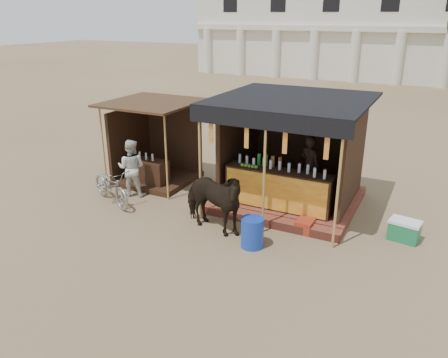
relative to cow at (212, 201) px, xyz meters
The scene contains 10 objects.
ground 1.31m from the cow, 88.42° to the right, with size 120.00×120.00×0.00m, color #846B4C.
main_stall 2.54m from the cow, 65.44° to the left, with size 3.60×3.61×2.78m.
secondary_stall 3.82m from the cow, 145.29° to the left, with size 2.40×2.40×2.38m.
cow is the anchor object (origin of this frame).
motorbike 3.14m from the cow, behind, with size 0.64×1.82×0.96m, color gray.
bystander 3.11m from the cow, 162.43° to the left, with size 0.76×0.59×1.56m, color silver.
blue_barrel 1.19m from the cow, 11.86° to the right, with size 0.49×0.49×0.66m, color #1638A8.
red_crate 2.20m from the cow, 26.44° to the left, with size 0.37×0.45×0.28m, color maroon.
cooler 4.26m from the cow, 21.36° to the left, with size 0.70×0.54×0.46m.
background_building 29.13m from the cow, 93.90° to the left, with size 26.00×7.45×8.18m.
Camera 1 is at (4.21, -6.76, 4.64)m, focal length 35.00 mm.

